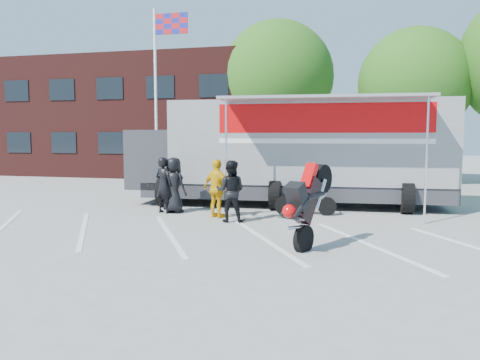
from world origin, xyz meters
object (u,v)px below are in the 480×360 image
at_px(transporter_truck, 293,205).
at_px(spectator_leather_c, 230,191).
at_px(stunt_bike_rider, 318,246).
at_px(spectator_leather_b, 164,185).
at_px(spectator_hivis, 217,189).
at_px(tree_mid, 415,84).
at_px(flagpole, 161,76).
at_px(tree_left, 277,78).
at_px(parked_motorcycle, 305,215).
at_px(spectator_leather_a, 174,185).

bearing_deg(transporter_truck, spectator_leather_c, -114.22).
relative_size(stunt_bike_rider, spectator_leather_b, 1.15).
distance_m(spectator_leather_c, spectator_hivis, 0.78).
bearing_deg(spectator_leather_c, tree_mid, -120.44).
bearing_deg(spectator_leather_b, flagpole, -46.55).
bearing_deg(tree_left, spectator_leather_b, -97.43).
bearing_deg(transporter_truck, tree_left, 99.50).
bearing_deg(tree_left, spectator_hivis, -88.64).
distance_m(parked_motorcycle, stunt_bike_rider, 3.96).
bearing_deg(spectator_leather_a, spectator_leather_c, 170.55).
xyz_separation_m(tree_mid, stunt_bike_rider, (-3.51, -14.36, -4.94)).
xyz_separation_m(transporter_truck, spectator_leather_c, (-1.33, -3.50, 0.87)).
xyz_separation_m(tree_mid, spectator_leather_b, (-8.58, -11.09, -4.07)).
height_order(flagpole, tree_left, tree_left).
xyz_separation_m(parked_motorcycle, spectator_leather_b, (-4.38, -0.63, 0.88)).
relative_size(spectator_leather_b, spectator_leather_c, 1.01).
bearing_deg(stunt_bike_rider, transporter_truck, 128.15).
bearing_deg(spectator_hivis, spectator_leather_a, 6.20).
distance_m(stunt_bike_rider, spectator_leather_c, 3.62).
bearing_deg(spectator_hivis, transporter_truck, -98.19).
relative_size(tree_left, parked_motorcycle, 4.52).
bearing_deg(tree_mid, transporter_truck, -119.41).
bearing_deg(transporter_truck, spectator_hivis, -125.94).
height_order(spectator_leather_b, spectator_hivis, spectator_leather_b).
height_order(tree_mid, spectator_hivis, tree_mid).
xyz_separation_m(stunt_bike_rider, spectator_leather_c, (-2.64, 2.32, 0.87)).
bearing_deg(parked_motorcycle, stunt_bike_rider, -179.02).
bearing_deg(tree_mid, flagpole, -156.03).
bearing_deg(spectator_leather_c, spectator_hivis, -48.02).
xyz_separation_m(flagpole, parked_motorcycle, (7.04, -5.46, -5.05)).
height_order(tree_left, spectator_leather_a, tree_left).
height_order(tree_left, spectator_hivis, tree_left).
bearing_deg(spectator_leather_c, spectator_leather_a, -29.90).
relative_size(flagpole, tree_mid, 1.04).
bearing_deg(flagpole, transporter_truck, -28.89).
bearing_deg(spectator_leather_c, parked_motorcycle, -144.38).
bearing_deg(flagpole, parked_motorcycle, -37.80).
height_order(flagpole, transporter_truck, flagpole).
relative_size(transporter_truck, parked_motorcycle, 5.91).
height_order(transporter_truck, spectator_leather_a, transporter_truck).
xyz_separation_m(flagpole, spectator_leather_a, (2.96, -5.98, -4.18)).
xyz_separation_m(tree_left, spectator_hivis, (0.30, -12.50, -4.70)).
distance_m(tree_left, spectator_leather_a, 12.93).
height_order(tree_left, spectator_leather_c, tree_left).
xyz_separation_m(flagpole, spectator_leather_b, (2.67, -6.09, -4.17)).
relative_size(spectator_leather_b, spectator_hivis, 1.01).
bearing_deg(spectator_leather_a, spectator_leather_b, 38.53).
bearing_deg(flagpole, stunt_bike_rider, -50.43).
distance_m(tree_mid, spectator_hivis, 13.92).
xyz_separation_m(spectator_leather_b, spectator_hivis, (1.87, -0.41, -0.01)).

